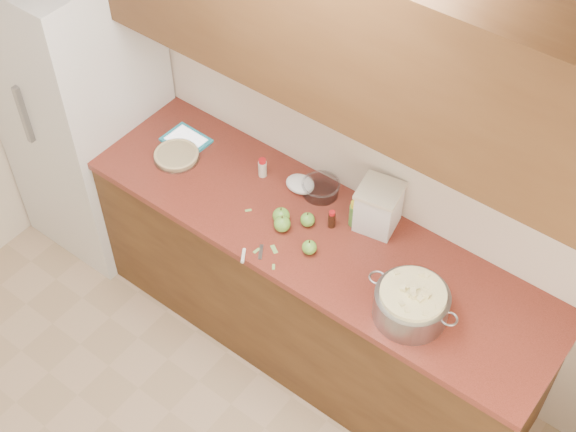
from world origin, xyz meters
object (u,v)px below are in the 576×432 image
Objects in this scene: pie at (176,155)px; tablet at (186,140)px; colander at (411,304)px; flour_canister at (378,207)px.

pie is 0.13m from tablet.
colander is 0.53m from flour_canister.
pie is 1.09m from flour_canister.
flour_canister is at bearing 12.82° from pie.
flour_canister is at bearing 7.99° from tablet.
colander is 1.79× the size of flour_canister.
pie is 1.01× the size of tablet.
tablet is (-0.05, 0.12, -0.01)m from pie.
colander is 1.82× the size of tablet.
colander is (1.45, -0.11, 0.06)m from pie.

